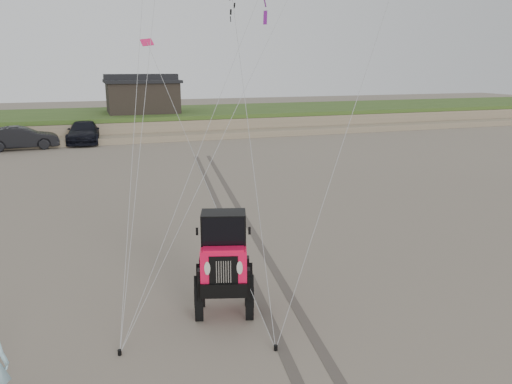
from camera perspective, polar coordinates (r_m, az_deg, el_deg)
ground at (r=11.11m, az=0.33°, el=-17.26°), size 160.00×160.00×0.00m
dune_ridge at (r=46.80m, az=-15.24°, el=7.66°), size 160.00×14.25×1.73m
cabin at (r=46.29m, az=-12.88°, el=10.74°), size 6.40×5.40×3.35m
truck_b at (r=39.25m, az=-25.22°, el=5.61°), size 5.09×2.18×1.63m
truck_c at (r=40.95m, az=-19.02°, el=6.52°), size 2.89×5.92×1.66m
jeep at (r=11.97m, az=-3.66°, el=-9.46°), size 3.74×5.80×2.00m
stake_main at (r=11.17m, az=-15.32°, el=-17.27°), size 0.08×0.08×0.12m
stake_aux at (r=10.97m, az=2.26°, el=-17.37°), size 0.08×0.08×0.12m
tire_tracks at (r=18.62m, az=-2.04°, el=-3.90°), size 5.22×29.74×0.01m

